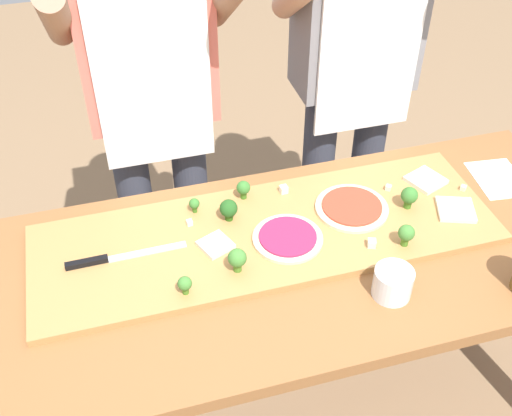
# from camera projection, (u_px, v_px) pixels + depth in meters

# --- Properties ---
(ground_plane) EXTENTS (8.00, 8.00, 0.00)m
(ground_plane) POSITION_uv_depth(u_px,v_px,m) (285.00, 414.00, 2.19)
(ground_plane) COLOR #896B4C
(prep_table) EXTENTS (1.80, 0.75, 0.79)m
(prep_table) POSITION_uv_depth(u_px,v_px,m) (293.00, 281.00, 1.75)
(prep_table) COLOR brown
(prep_table) RESTS_ON ground
(cutting_board) EXTENTS (1.28, 0.41, 0.02)m
(cutting_board) POSITION_uv_depth(u_px,v_px,m) (267.00, 234.00, 1.73)
(cutting_board) COLOR #B27F47
(cutting_board) RESTS_ON prep_table
(chefs_knife) EXTENTS (0.32, 0.02, 0.02)m
(chefs_knife) POSITION_uv_depth(u_px,v_px,m) (109.00, 259.00, 1.63)
(chefs_knife) COLOR #B7BABF
(chefs_knife) RESTS_ON cutting_board
(pizza_whole_tomato_red) EXTENTS (0.21, 0.21, 0.02)m
(pizza_whole_tomato_red) POSITION_uv_depth(u_px,v_px,m) (352.00, 207.00, 1.79)
(pizza_whole_tomato_red) COLOR beige
(pizza_whole_tomato_red) RESTS_ON cutting_board
(pizza_whole_beet_magenta) EXTENTS (0.19, 0.19, 0.02)m
(pizza_whole_beet_magenta) POSITION_uv_depth(u_px,v_px,m) (288.00, 238.00, 1.69)
(pizza_whole_beet_magenta) COLOR beige
(pizza_whole_beet_magenta) RESTS_ON cutting_board
(pizza_slice_center) EXTENTS (0.10, 0.10, 0.01)m
(pizza_slice_center) POSITION_uv_depth(u_px,v_px,m) (216.00, 245.00, 1.67)
(pizza_slice_center) COLOR silver
(pizza_slice_center) RESTS_ON cutting_board
(pizza_slice_near_right) EXTENTS (0.13, 0.13, 0.01)m
(pizza_slice_near_right) POSITION_uv_depth(u_px,v_px,m) (456.00, 210.00, 1.78)
(pizza_slice_near_right) COLOR silver
(pizza_slice_near_right) RESTS_ON cutting_board
(pizza_slice_far_right) EXTENTS (0.13, 0.13, 0.01)m
(pizza_slice_far_right) POSITION_uv_depth(u_px,v_px,m) (426.00, 180.00, 1.89)
(pizza_slice_far_right) COLOR silver
(pizza_slice_far_right) RESTS_ON cutting_board
(broccoli_floret_front_right) EXTENTS (0.03, 0.03, 0.05)m
(broccoli_floret_front_right) POSITION_uv_depth(u_px,v_px,m) (194.00, 204.00, 1.77)
(broccoli_floret_front_right) COLOR #3F7220
(broccoli_floret_front_right) RESTS_ON cutting_board
(broccoli_floret_front_left) EXTENTS (0.05, 0.05, 0.07)m
(broccoli_floret_front_left) POSITION_uv_depth(u_px,v_px,m) (229.00, 209.00, 1.73)
(broccoli_floret_front_left) COLOR #2C5915
(broccoli_floret_front_left) RESTS_ON cutting_board
(broccoli_floret_back_left) EXTENTS (0.05, 0.05, 0.07)m
(broccoli_floret_back_left) POSITION_uv_depth(u_px,v_px,m) (409.00, 196.00, 1.77)
(broccoli_floret_back_left) COLOR #3F7220
(broccoli_floret_back_left) RESTS_ON cutting_board
(broccoli_floret_back_mid) EXTENTS (0.05, 0.05, 0.07)m
(broccoli_floret_back_mid) POSITION_uv_depth(u_px,v_px,m) (237.00, 259.00, 1.58)
(broccoli_floret_back_mid) COLOR #487A23
(broccoli_floret_back_mid) RESTS_ON cutting_board
(broccoli_floret_center_left) EXTENTS (0.04, 0.04, 0.05)m
(broccoli_floret_center_left) POSITION_uv_depth(u_px,v_px,m) (185.00, 284.00, 1.53)
(broccoli_floret_center_left) COLOR #487A23
(broccoli_floret_center_left) RESTS_ON cutting_board
(broccoli_floret_front_mid) EXTENTS (0.05, 0.05, 0.07)m
(broccoli_floret_front_mid) POSITION_uv_depth(u_px,v_px,m) (406.00, 234.00, 1.66)
(broccoli_floret_front_mid) COLOR #487A23
(broccoli_floret_front_mid) RESTS_ON cutting_board
(broccoli_floret_center_right) EXTENTS (0.04, 0.04, 0.06)m
(broccoli_floret_center_right) POSITION_uv_depth(u_px,v_px,m) (243.00, 188.00, 1.81)
(broccoli_floret_center_right) COLOR #3F7220
(broccoli_floret_center_right) RESTS_ON cutting_board
(cheese_crumble_a) EXTENTS (0.03, 0.03, 0.02)m
(cheese_crumble_a) POSITION_uv_depth(u_px,v_px,m) (372.00, 243.00, 1.67)
(cheese_crumble_a) COLOR silver
(cheese_crumble_a) RESTS_ON cutting_board
(cheese_crumble_b) EXTENTS (0.02, 0.02, 0.02)m
(cheese_crumble_b) POSITION_uv_depth(u_px,v_px,m) (284.00, 189.00, 1.84)
(cheese_crumble_b) COLOR white
(cheese_crumble_b) RESTS_ON cutting_board
(cheese_crumble_c) EXTENTS (0.02, 0.02, 0.02)m
(cheese_crumble_c) POSITION_uv_depth(u_px,v_px,m) (190.00, 223.00, 1.74)
(cheese_crumble_c) COLOR white
(cheese_crumble_c) RESTS_ON cutting_board
(cheese_crumble_d) EXTENTS (0.02, 0.02, 0.02)m
(cheese_crumble_d) POSITION_uv_depth(u_px,v_px,m) (463.00, 188.00, 1.85)
(cheese_crumble_d) COLOR silver
(cheese_crumble_d) RESTS_ON cutting_board
(cheese_crumble_e) EXTENTS (0.02, 0.02, 0.02)m
(cheese_crumble_e) POSITION_uv_depth(u_px,v_px,m) (388.00, 188.00, 1.85)
(cheese_crumble_e) COLOR silver
(cheese_crumble_e) RESTS_ON cutting_board
(flour_cup) EXTENTS (0.10, 0.10, 0.08)m
(flour_cup) POSITION_uv_depth(u_px,v_px,m) (392.00, 284.00, 1.55)
(flour_cup) COLOR white
(flour_cup) RESTS_ON prep_table
(recipe_note) EXTENTS (0.17, 0.20, 0.00)m
(recipe_note) POSITION_uv_depth(u_px,v_px,m) (498.00, 179.00, 1.93)
(recipe_note) COLOR white
(recipe_note) RESTS_ON prep_table
(cook_left) EXTENTS (0.54, 0.39, 1.67)m
(cook_left) POSITION_uv_depth(u_px,v_px,m) (151.00, 88.00, 1.94)
(cook_left) COLOR #333847
(cook_left) RESTS_ON ground
(cook_right) EXTENTS (0.54, 0.39, 1.67)m
(cook_right) POSITION_uv_depth(u_px,v_px,m) (355.00, 59.00, 2.08)
(cook_right) COLOR #333847
(cook_right) RESTS_ON ground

